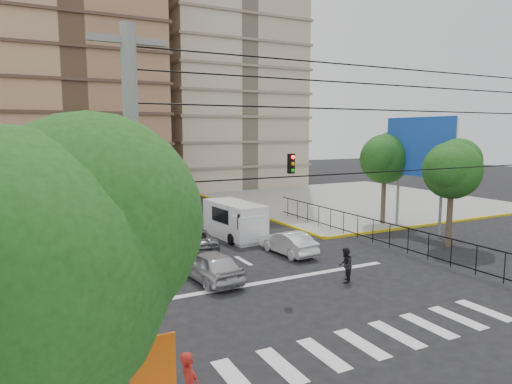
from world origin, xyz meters
TOP-DOWN VIEW (x-y plane):
  - ground at (0.00, 0.00)m, footprint 160.00×160.00m
  - sidewalk_ne at (20.00, 20.00)m, footprint 26.00×26.00m
  - crosswalk_stripes at (0.00, -6.00)m, footprint 12.00×2.40m
  - stop_line at (0.00, 1.20)m, footprint 13.00×0.40m
  - tower_beige at (14.00, 40.00)m, footprint 17.00×16.00m
  - park_fence at (9.00, 4.50)m, footprint 0.10×22.50m
  - billboard at (14.45, 6.00)m, footprint 0.36×6.20m
  - tree_sw_near at (-10.90, -9.99)m, footprint 5.63×4.60m
  - tree_park_a at (13.08, 2.01)m, footprint 4.41×3.60m
  - tree_park_c at (14.09, 9.01)m, footprint 4.65×3.80m
  - tree_tudor at (-11.90, 16.01)m, footprint 5.39×4.40m
  - traffic_light_nw at (-7.80, 7.80)m, footprint 0.28×0.22m
  - traffic_light_hanging at (0.00, -2.04)m, footprint 18.00×9.12m
  - utility_pole_sw at (-9.00, -9.00)m, footprint 1.40×0.28m
  - district_sign at (-8.80, -9.24)m, footprint 0.90×0.12m
  - van_right_lane at (1.92, 10.04)m, footprint 2.58×5.60m
  - van_left_lane at (-2.85, 18.76)m, footprint 2.48×5.29m
  - car_silver_front_left at (-2.93, 2.65)m, footprint 2.25×4.62m
  - car_white_front_right at (2.98, 5.08)m, footprint 1.79×4.30m
  - car_grey_mid_left at (-1.62, 8.68)m, footprint 2.89×5.11m
  - car_silver_rear_left at (-2.97, 13.82)m, footprint 2.12×4.56m
  - car_darkgrey_mid_right at (3.20, 15.43)m, footprint 1.57×3.86m
  - car_white_rear_right at (1.27, 20.32)m, footprint 2.20×4.52m
  - pedestrian_crosswalk at (2.76, -0.58)m, footprint 1.05×1.04m

SIDE VIEW (x-z plane):
  - ground at x=0.00m, z-range 0.00..0.00m
  - park_fence at x=9.00m, z-range -0.83..0.83m
  - crosswalk_stripes at x=0.00m, z-range 0.00..0.01m
  - stop_line at x=0.00m, z-range 0.00..0.01m
  - sidewalk_ne at x=20.00m, z-range 0.00..0.15m
  - car_silver_rear_left at x=-2.97m, z-range 0.00..1.29m
  - car_darkgrey_mid_right at x=3.20m, z-range 0.00..1.31m
  - car_grey_mid_left at x=-1.62m, z-range 0.00..1.35m
  - car_white_front_right at x=2.98m, z-range 0.00..1.38m
  - car_white_rear_right at x=1.27m, z-range 0.00..1.43m
  - car_silver_front_left at x=-2.93m, z-range 0.00..1.52m
  - pedestrian_crosswalk at x=2.76m, z-range 0.00..1.71m
  - van_left_lane at x=-2.85m, z-range -0.03..2.27m
  - van_right_lane at x=1.92m, z-range -0.03..2.42m
  - district_sign at x=-8.80m, z-range 0.85..4.05m
  - traffic_light_nw at x=-7.80m, z-range 0.91..5.31m
  - utility_pole_sw at x=-9.00m, z-range 0.27..9.27m
  - tree_park_a at x=13.08m, z-range 1.60..8.42m
  - tree_tudor at x=-11.90m, z-range 1.50..8.93m
  - tree_sw_near at x=-10.90m, z-range 1.48..9.06m
  - tree_park_c at x=14.09m, z-range 1.71..8.96m
  - traffic_light_hanging at x=0.00m, z-range 5.44..6.36m
  - billboard at x=14.45m, z-range 1.95..10.05m
  - tower_beige at x=14.00m, z-range 0.00..48.00m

